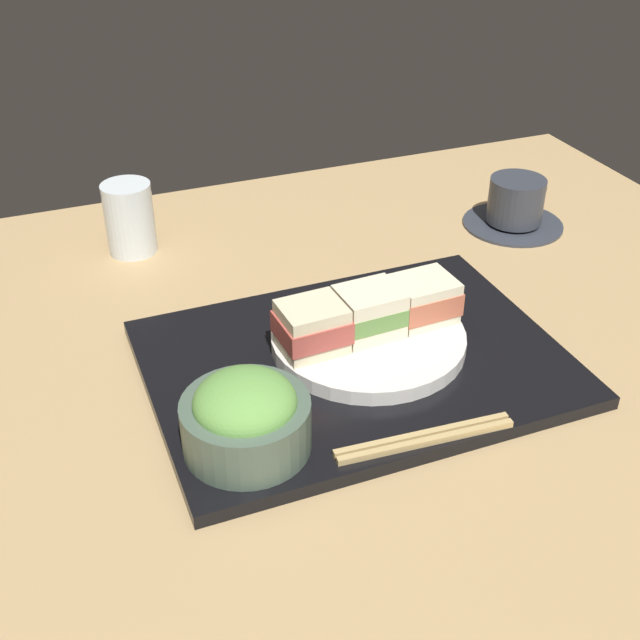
{
  "coord_description": "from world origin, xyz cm",
  "views": [
    {
      "loc": [
        -25.88,
        -73.47,
        55.13
      ],
      "look_at": [
        2.57,
        -1.72,
        5.0
      ],
      "focal_mm": 45.96,
      "sensor_mm": 36.0,
      "label": 1
    }
  ],
  "objects_px": {
    "sandwich_near": "(312,327)",
    "coffee_cup": "(516,205)",
    "sandwich_plate": "(368,339)",
    "sandwich_far": "(423,299)",
    "chopsticks_pair": "(425,438)",
    "sandwich_middle": "(369,312)",
    "salad_bowl": "(246,416)",
    "drinking_glass": "(130,218)"
  },
  "relations": [
    {
      "from": "sandwich_near",
      "to": "coffee_cup",
      "type": "distance_m",
      "value": 0.48
    },
    {
      "from": "sandwich_plate",
      "to": "sandwich_far",
      "type": "xyz_separation_m",
      "value": [
        0.07,
        0.0,
        0.03
      ]
    },
    {
      "from": "sandwich_plate",
      "to": "chopsticks_pair",
      "type": "height_order",
      "value": "sandwich_plate"
    },
    {
      "from": "sandwich_near",
      "to": "sandwich_middle",
      "type": "relative_size",
      "value": 1.06
    },
    {
      "from": "salad_bowl",
      "to": "chopsticks_pair",
      "type": "height_order",
      "value": "salad_bowl"
    },
    {
      "from": "sandwich_middle",
      "to": "sandwich_far",
      "type": "distance_m",
      "value": 0.07
    },
    {
      "from": "sandwich_near",
      "to": "sandwich_plate",
      "type": "bearing_deg",
      "value": 3.73
    },
    {
      "from": "sandwich_far",
      "to": "salad_bowl",
      "type": "distance_m",
      "value": 0.28
    },
    {
      "from": "sandwich_near",
      "to": "chopsticks_pair",
      "type": "relative_size",
      "value": 0.41
    },
    {
      "from": "sandwich_middle",
      "to": "coffee_cup",
      "type": "height_order",
      "value": "sandwich_middle"
    },
    {
      "from": "salad_bowl",
      "to": "coffee_cup",
      "type": "relative_size",
      "value": 0.84
    },
    {
      "from": "chopsticks_pair",
      "to": "drinking_glass",
      "type": "height_order",
      "value": "drinking_glass"
    },
    {
      "from": "sandwich_middle",
      "to": "drinking_glass",
      "type": "distance_m",
      "value": 0.41
    },
    {
      "from": "sandwich_far",
      "to": "drinking_glass",
      "type": "height_order",
      "value": "drinking_glass"
    },
    {
      "from": "salad_bowl",
      "to": "chopsticks_pair",
      "type": "xyz_separation_m",
      "value": [
        0.16,
        -0.06,
        -0.03
      ]
    },
    {
      "from": "sandwich_far",
      "to": "chopsticks_pair",
      "type": "distance_m",
      "value": 0.2
    },
    {
      "from": "sandwich_plate",
      "to": "sandwich_middle",
      "type": "distance_m",
      "value": 0.04
    },
    {
      "from": "sandwich_far",
      "to": "coffee_cup",
      "type": "height_order",
      "value": "sandwich_far"
    },
    {
      "from": "sandwich_plate",
      "to": "sandwich_far",
      "type": "bearing_deg",
      "value": 3.73
    },
    {
      "from": "sandwich_middle",
      "to": "drinking_glass",
      "type": "relative_size",
      "value": 0.71
    },
    {
      "from": "sandwich_near",
      "to": "coffee_cup",
      "type": "height_order",
      "value": "sandwich_near"
    },
    {
      "from": "coffee_cup",
      "to": "salad_bowl",
      "type": "bearing_deg",
      "value": -146.87
    },
    {
      "from": "drinking_glass",
      "to": "sandwich_plate",
      "type": "bearing_deg",
      "value": -60.65
    },
    {
      "from": "drinking_glass",
      "to": "sandwich_middle",
      "type": "bearing_deg",
      "value": -60.65
    },
    {
      "from": "sandwich_middle",
      "to": "drinking_glass",
      "type": "bearing_deg",
      "value": 119.35
    },
    {
      "from": "salad_bowl",
      "to": "drinking_glass",
      "type": "relative_size",
      "value": 1.24
    },
    {
      "from": "sandwich_plate",
      "to": "salad_bowl",
      "type": "relative_size",
      "value": 1.78
    },
    {
      "from": "sandwich_plate",
      "to": "sandwich_middle",
      "type": "bearing_deg",
      "value": 0.0
    },
    {
      "from": "sandwich_far",
      "to": "drinking_glass",
      "type": "distance_m",
      "value": 0.45
    },
    {
      "from": "sandwich_plate",
      "to": "chopsticks_pair",
      "type": "distance_m",
      "value": 0.17
    },
    {
      "from": "sandwich_far",
      "to": "coffee_cup",
      "type": "relative_size",
      "value": 0.5
    },
    {
      "from": "sandwich_near",
      "to": "chopsticks_pair",
      "type": "bearing_deg",
      "value": -72.02
    },
    {
      "from": "sandwich_near",
      "to": "drinking_glass",
      "type": "bearing_deg",
      "value": 109.88
    },
    {
      "from": "sandwich_middle",
      "to": "chopsticks_pair",
      "type": "xyz_separation_m",
      "value": [
        -0.02,
        -0.17,
        -0.04
      ]
    },
    {
      "from": "sandwich_plate",
      "to": "chopsticks_pair",
      "type": "xyz_separation_m",
      "value": [
        -0.02,
        -0.17,
        -0.01
      ]
    },
    {
      "from": "coffee_cup",
      "to": "sandwich_plate",
      "type": "bearing_deg",
      "value": -146.39
    },
    {
      "from": "sandwich_near",
      "to": "coffee_cup",
      "type": "xyz_separation_m",
      "value": [
        0.42,
        0.23,
        -0.03
      ]
    },
    {
      "from": "sandwich_near",
      "to": "sandwich_middle",
      "type": "xyz_separation_m",
      "value": [
        0.07,
        0.0,
        0.0
      ]
    },
    {
      "from": "coffee_cup",
      "to": "drinking_glass",
      "type": "xyz_separation_m",
      "value": [
        -0.55,
        0.13,
        0.02
      ]
    },
    {
      "from": "sandwich_near",
      "to": "coffee_cup",
      "type": "relative_size",
      "value": 0.51
    },
    {
      "from": "sandwich_middle",
      "to": "sandwich_far",
      "type": "bearing_deg",
      "value": 3.73
    },
    {
      "from": "sandwich_middle",
      "to": "salad_bowl",
      "type": "xyz_separation_m",
      "value": [
        -0.18,
        -0.11,
        -0.01
      ]
    }
  ]
}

